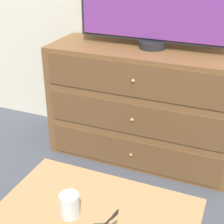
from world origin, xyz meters
TOP-DOWN VIEW (x-y plane):
  - ground_plane at (0.00, 0.00)m, footprint 12.00×12.00m
  - dresser at (0.11, -0.26)m, footprint 1.34×0.48m
  - drink_cup at (0.17, -1.46)m, footprint 0.08×0.08m

SIDE VIEW (x-z plane):
  - ground_plane at x=0.00m, z-range 0.00..0.00m
  - dresser at x=0.11m, z-range 0.00..0.83m
  - drink_cup at x=0.17m, z-range 0.43..0.54m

